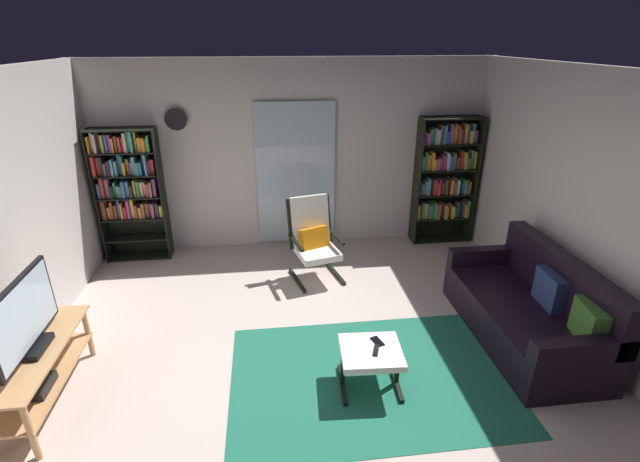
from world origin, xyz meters
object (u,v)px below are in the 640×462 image
Objects in this scene: lounge_armchair at (314,237)px; cell_phone at (377,341)px; bookshelf_near_tv at (129,184)px; wall_clock at (176,119)px; tv_stand at (38,370)px; ottoman at (371,356)px; television at (25,319)px; tv_remote at (376,350)px; bookshelf_near_sofa at (444,177)px; leather_sofa at (530,311)px.

lounge_armchair is 7.30× the size of cell_phone.
bookshelf_near_tv is 6.16× the size of wall_clock.
tv_stand is 2.73m from ottoman.
tv_remote is at bearing -3.52° from television.
tv_stand is 0.69× the size of bookshelf_near_sofa.
wall_clock is (0.79, 2.95, 1.50)m from tv_stand.
ottoman is 3.94m from wall_clock.
tv_stand is 4.49m from leather_sofa.
lounge_armchair is 1.87× the size of ottoman.
wall_clock is at bearing 178.02° from bookshelf_near_sofa.
television is 0.50× the size of leather_sofa.
bookshelf_near_sofa is at bearing 80.21° from tv_remote.
leather_sofa is 4.75m from wall_clock.
cell_phone reaches higher than ottoman.
tv_stand is 2.85m from bookshelf_near_tv.
lounge_armchair reaches higher than tv_stand.
cell_phone is at bearing -46.06° from bookshelf_near_tv.
ottoman is at bearing -120.39° from bookshelf_near_sofa.
tv_remote is (-1.70, -0.51, 0.09)m from leather_sofa.
tv_remote is 0.13m from cell_phone.
bookshelf_near_tv is 5.02m from leather_sofa.
bookshelf_near_tv reaches higher than cell_phone.
leather_sofa reaches higher than ottoman.
television reaches higher than tv_remote.
bookshelf_near_sofa is (4.45, 2.80, 0.15)m from television.
tv_remote is at bearing -3.07° from tv_stand.
bookshelf_near_tv is at bearing 132.17° from ottoman.
cell_phone is at bearing 50.72° from ottoman.
wall_clock reaches higher than lounge_armchair.
leather_sofa is at bearing 4.68° from tv_stand.
television is 6.68× the size of cell_phone.
wall_clock is at bearing 15.24° from bookshelf_near_tv.
lounge_armchair is 7.10× the size of tv_remote.
tv_stand is 1.24× the size of lounge_armchair.
tv_stand is 0.48m from television.
bookshelf_near_sofa is at bearing 23.75° from lounge_armchair.
television is 2.78m from ottoman.
leather_sofa is at bearing -89.66° from bookshelf_near_sofa.
cell_phone is (2.81, -0.03, 0.04)m from tv_stand.
bookshelf_near_sofa is 3.34m from cell_phone.
cell_phone is (-1.65, -2.85, -0.59)m from bookshelf_near_sofa.
tv_stand is at bearing -141.75° from lounge_armchair.
tv_remote is at bearing -119.64° from bookshelf_near_sofa.
television is at bearing -147.87° from bookshelf_near_sofa.
leather_sofa is 1.78m from tv_remote.
wall_clock is at bearing 145.01° from leather_sofa.
leather_sofa reaches higher than tv_stand.
leather_sofa is 6.40× the size of wall_clock.
leather_sofa is at bearing 36.66° from tv_remote.
cell_phone is 0.48× the size of wall_clock.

